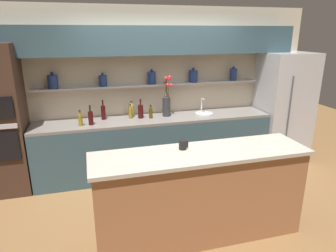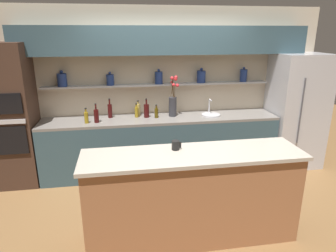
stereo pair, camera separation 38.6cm
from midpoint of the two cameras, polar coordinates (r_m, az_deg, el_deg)
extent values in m
plane|color=brown|center=(4.01, 0.46, -16.03)|extent=(12.00, 12.00, 0.00)
cube|color=beige|center=(4.98, -4.56, 6.92)|extent=(5.20, 0.10, 2.60)
cube|color=#B7B7BC|center=(4.81, -5.44, 7.81)|extent=(3.60, 0.18, 0.02)
cylinder|color=navy|center=(4.76, -23.32, 7.70)|extent=(0.14, 0.14, 0.20)
sphere|color=navy|center=(4.74, -23.50, 9.15)|extent=(0.05, 0.05, 0.05)
cylinder|color=navy|center=(4.71, -14.64, 8.30)|extent=(0.12, 0.12, 0.17)
sphere|color=navy|center=(4.70, -14.74, 9.54)|extent=(0.04, 0.04, 0.04)
cylinder|color=navy|center=(4.78, -5.46, 9.06)|extent=(0.12, 0.12, 0.19)
sphere|color=navy|center=(4.77, -5.50, 10.45)|extent=(0.04, 0.04, 0.04)
cylinder|color=navy|center=(4.95, 2.59, 9.41)|extent=(0.14, 0.14, 0.19)
sphere|color=navy|center=(4.93, 2.61, 10.78)|extent=(0.05, 0.05, 0.05)
cylinder|color=navy|center=(5.21, 10.27, 9.62)|extent=(0.11, 0.11, 0.20)
sphere|color=navy|center=(5.20, 10.34, 10.92)|extent=(0.04, 0.04, 0.04)
cube|color=#334C56|center=(4.68, -4.27, 15.98)|extent=(4.42, 0.34, 0.42)
cube|color=#334C56|center=(4.86, -4.65, -3.93)|extent=(3.70, 0.62, 0.88)
cube|color=slate|center=(4.71, -4.79, 1.28)|extent=(3.70, 0.62, 0.04)
cube|color=#99603D|center=(3.37, 2.71, -13.35)|extent=(2.26, 0.55, 0.98)
cube|color=#ADA393|center=(3.14, 2.85, -5.34)|extent=(2.32, 0.61, 0.04)
cube|color=#B7B7BC|center=(5.54, 19.22, 3.28)|extent=(0.83, 0.70, 1.88)
cylinder|color=#4C4C51|center=(5.14, 20.22, 3.20)|extent=(0.02, 0.02, 1.04)
cube|color=#3D281E|center=(4.80, -31.38, 0.77)|extent=(0.63, 0.62, 2.08)
cylinder|color=#2D2D33|center=(4.77, -2.63, 3.66)|extent=(0.12, 0.12, 0.31)
cylinder|color=#4C3319|center=(4.70, -2.69, 7.30)|extent=(0.02, 0.01, 0.31)
sphere|color=red|center=(4.64, -2.84, 9.10)|extent=(0.05, 0.05, 0.05)
cylinder|color=#4C3319|center=(4.71, -2.28, 6.60)|extent=(0.01, 0.02, 0.19)
sphere|color=red|center=(4.68, -1.80, 7.76)|extent=(0.05, 0.05, 0.05)
cylinder|color=#4C3319|center=(4.70, -2.58, 7.34)|extent=(0.01, 0.02, 0.32)
sphere|color=red|center=(4.67, -2.11, 9.24)|extent=(0.05, 0.05, 0.05)
cylinder|color=#4C3319|center=(4.70, -2.61, 7.19)|extent=(0.02, 0.05, 0.29)
sphere|color=red|center=(4.67, -2.14, 8.94)|extent=(0.06, 0.06, 0.06)
cylinder|color=#4C3319|center=(4.74, -2.81, 6.88)|extent=(0.05, 0.01, 0.23)
sphere|color=red|center=(4.76, -2.98, 8.32)|extent=(0.04, 0.04, 0.04)
cylinder|color=#4C3319|center=(4.68, -2.60, 6.65)|extent=(0.05, 0.01, 0.21)
sphere|color=red|center=(4.63, -2.49, 7.84)|extent=(0.05, 0.05, 0.05)
cylinder|color=#B7B7BC|center=(4.91, 4.63, 2.33)|extent=(0.30, 0.30, 0.02)
cylinder|color=#B7B7BC|center=(4.98, 4.22, 3.99)|extent=(0.02, 0.02, 0.22)
cylinder|color=#B7B7BC|center=(4.90, 4.48, 5.08)|extent=(0.02, 0.12, 0.02)
cylinder|color=olive|center=(4.72, -9.50, 2.39)|extent=(0.06, 0.06, 0.16)
cylinder|color=olive|center=(4.69, -9.56, 3.62)|extent=(0.03, 0.03, 0.05)
cylinder|color=black|center=(4.69, -9.58, 4.00)|extent=(0.03, 0.03, 0.01)
cylinder|color=olive|center=(4.52, -18.72, 1.01)|extent=(0.06, 0.06, 0.17)
cylinder|color=olive|center=(4.49, -18.86, 2.33)|extent=(0.03, 0.03, 0.05)
cylinder|color=black|center=(4.48, -18.90, 2.72)|extent=(0.03, 0.03, 0.01)
cylinder|color=#380C0C|center=(4.51, -16.91, 1.39)|extent=(0.07, 0.07, 0.20)
cylinder|color=#380C0C|center=(4.48, -17.06, 3.10)|extent=(0.02, 0.02, 0.08)
cylinder|color=black|center=(4.47, -17.12, 3.68)|extent=(0.03, 0.03, 0.01)
cylinder|color=tan|center=(4.79, -9.27, 2.83)|extent=(0.07, 0.07, 0.19)
cylinder|color=tan|center=(4.76, -9.34, 4.22)|extent=(0.03, 0.03, 0.04)
cylinder|color=black|center=(4.76, -9.35, 4.56)|extent=(0.03, 0.03, 0.01)
cylinder|color=#380C0C|center=(4.74, -14.52, 2.44)|extent=(0.07, 0.07, 0.21)
cylinder|color=#380C0C|center=(4.70, -14.66, 4.15)|extent=(0.02, 0.02, 0.08)
cylinder|color=black|center=(4.69, -14.70, 4.71)|extent=(0.03, 0.03, 0.01)
cylinder|color=#380C0C|center=(4.70, -7.59, 2.71)|extent=(0.08, 0.08, 0.21)
cylinder|color=#380C0C|center=(4.67, -7.66, 4.42)|extent=(0.02, 0.02, 0.08)
cylinder|color=black|center=(4.66, -7.68, 4.98)|extent=(0.03, 0.03, 0.01)
cylinder|color=#47380A|center=(4.69, -5.67, 2.35)|extent=(0.06, 0.06, 0.15)
cylinder|color=#47380A|center=(4.66, -5.71, 3.52)|extent=(0.03, 0.03, 0.05)
cylinder|color=black|center=(4.65, -5.72, 3.90)|extent=(0.03, 0.03, 0.01)
cylinder|color=black|center=(3.17, -0.67, -3.66)|extent=(0.08, 0.08, 0.10)
cube|color=black|center=(3.19, 0.23, -3.58)|extent=(0.02, 0.01, 0.06)
camera|label=1|loc=(0.19, -92.86, -0.91)|focal=32.00mm
camera|label=2|loc=(0.19, 87.14, 0.91)|focal=32.00mm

